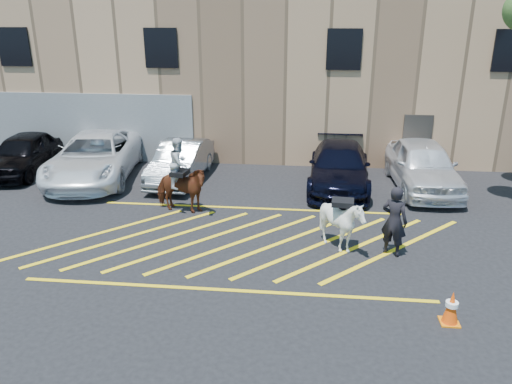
# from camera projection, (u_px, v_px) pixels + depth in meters

# --- Properties ---
(ground) EXTENTS (90.00, 90.00, 0.00)m
(ground) POSITION_uv_depth(u_px,v_px,m) (241.00, 237.00, 13.95)
(ground) COLOR black
(ground) RESTS_ON ground
(car_black_suv) EXTENTS (2.11, 4.58, 1.52)m
(car_black_suv) POSITION_uv_depth(u_px,v_px,m) (23.00, 153.00, 19.31)
(car_black_suv) COLOR black
(car_black_suv) RESTS_ON ground
(car_white_pickup) EXTENTS (3.53, 6.27, 1.66)m
(car_white_pickup) POSITION_uv_depth(u_px,v_px,m) (95.00, 157.00, 18.60)
(car_white_pickup) COLOR white
(car_white_pickup) RESTS_ON ground
(car_silver_sedan) EXTENTS (1.75, 4.39, 1.42)m
(car_silver_sedan) POSITION_uv_depth(u_px,v_px,m) (181.00, 162.00, 18.44)
(car_silver_sedan) COLOR gray
(car_silver_sedan) RESTS_ON ground
(car_blue_suv) EXTENTS (2.37, 5.25, 1.49)m
(car_blue_suv) POSITION_uv_depth(u_px,v_px,m) (339.00, 166.00, 17.75)
(car_blue_suv) COLOR black
(car_blue_suv) RESTS_ON ground
(car_white_suv) EXTENTS (2.21, 5.07, 1.70)m
(car_white_suv) POSITION_uv_depth(u_px,v_px,m) (423.00, 165.00, 17.54)
(car_white_suv) COLOR white
(car_white_suv) RESTS_ON ground
(handler) EXTENTS (0.81, 0.74, 1.87)m
(handler) POSITION_uv_depth(u_px,v_px,m) (394.00, 221.00, 12.70)
(handler) COLOR black
(handler) RESTS_ON ground
(warehouse) EXTENTS (32.42, 10.20, 7.30)m
(warehouse) POSITION_uv_depth(u_px,v_px,m) (273.00, 62.00, 23.89)
(warehouse) COLOR tan
(warehouse) RESTS_ON ground
(hatching_zone) EXTENTS (12.60, 5.12, 0.01)m
(hatching_zone) POSITION_uv_depth(u_px,v_px,m) (239.00, 242.00, 13.67)
(hatching_zone) COLOR yellow
(hatching_zone) RESTS_ON ground
(mounted_bay) EXTENTS (1.93, 1.14, 2.38)m
(mounted_bay) POSITION_uv_depth(u_px,v_px,m) (180.00, 183.00, 15.40)
(mounted_bay) COLOR maroon
(mounted_bay) RESTS_ON ground
(saddled_white) EXTENTS (1.33, 1.46, 1.50)m
(saddled_white) POSITION_uv_depth(u_px,v_px,m) (341.00, 223.00, 13.00)
(saddled_white) COLOR silver
(saddled_white) RESTS_ON ground
(traffic_cone) EXTENTS (0.38, 0.38, 0.73)m
(traffic_cone) POSITION_uv_depth(u_px,v_px,m) (451.00, 307.00, 10.03)
(traffic_cone) COLOR orange
(traffic_cone) RESTS_ON ground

